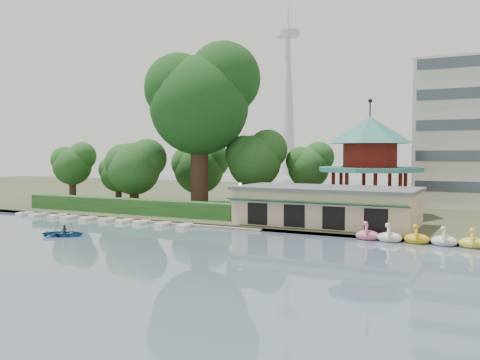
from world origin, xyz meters
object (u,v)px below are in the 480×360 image
Objects in this scene: boathouse at (326,205)px; big_tree at (201,97)px; pavilion at (369,155)px; rowboat_with_passengers at (64,230)px; dock at (128,220)px.

big_tree is (-18.83, 6.23, 12.63)m from boathouse.
boathouse is 11.43m from pavilion.
pavilion is 22.46m from big_tree.
rowboat_with_passengers is (-22.29, -26.26, -6.94)m from pavilion.
big_tree is (3.17, 11.01, 14.88)m from dock.
pavilion reaches higher than boathouse.
rowboat_with_passengers is at bearing -141.33° from boathouse.
dock is 18.78m from big_tree.
dock is at bearing -106.08° from big_tree.
big_tree is (-20.83, -3.79, 7.52)m from pavilion.
rowboat_with_passengers is at bearing -130.32° from pavilion.
big_tree is at bearing 73.92° from dock.
rowboat_with_passengers is (1.71, -11.46, 0.42)m from dock.
big_tree is 26.76m from rowboat_with_passengers.
boathouse is 0.86× the size of big_tree.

